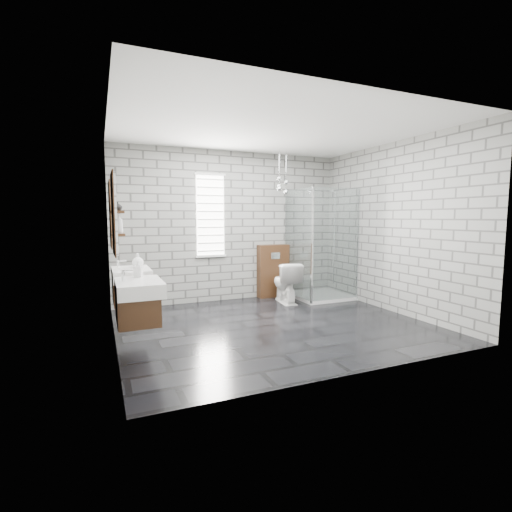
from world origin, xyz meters
TOP-DOWN VIEW (x-y plane):
  - floor at (0.00, 0.00)m, footprint 4.20×3.60m
  - ceiling at (0.00, 0.00)m, footprint 4.20×3.60m
  - wall_back at (0.00, 1.81)m, footprint 4.20×0.02m
  - wall_front at (0.00, -1.81)m, footprint 4.20×0.02m
  - wall_left at (-2.11, 0.00)m, footprint 0.02×3.60m
  - wall_right at (2.11, 0.00)m, footprint 0.02×3.60m
  - vanity_left at (-1.91, -0.55)m, footprint 0.47×0.70m
  - vanity_right at (-1.91, 0.45)m, footprint 0.47×0.70m
  - shelf_lower at (-2.03, -0.05)m, footprint 0.14×0.30m
  - shelf_upper at (-2.03, -0.05)m, footprint 0.14×0.30m
  - window at (-0.40, 1.78)m, footprint 0.56×0.05m
  - cistern_panel at (0.80, 1.70)m, footprint 0.60×0.20m
  - flush_plate at (0.80, 1.60)m, footprint 0.18×0.01m
  - shower_enclosure at (1.50, 1.18)m, footprint 1.00×1.00m
  - pendant_cluster at (0.80, 1.37)m, footprint 0.27×0.22m
  - toilet at (0.80, 1.18)m, footprint 0.49×0.75m
  - soap_bottle_a at (-1.84, -0.29)m, footprint 0.11×0.11m
  - soap_bottle_b at (-1.77, 0.54)m, footprint 0.19×0.19m
  - soap_bottle_c at (-2.02, -0.10)m, footprint 0.11×0.11m
  - vase at (-2.02, 0.01)m, footprint 0.12×0.12m

SIDE VIEW (x-z plane):
  - floor at x=0.00m, z-range -0.02..0.00m
  - toilet at x=0.80m, z-range 0.00..0.72m
  - cistern_panel at x=0.80m, z-range 0.00..1.00m
  - shower_enclosure at x=1.50m, z-range -0.51..1.52m
  - vanity_left at x=-1.91m, z-range -0.03..1.54m
  - vanity_right at x=-1.91m, z-range -0.03..1.54m
  - flush_plate at x=0.80m, z-range 0.74..0.86m
  - soap_bottle_a at x=-1.84m, z-range 0.85..1.04m
  - soap_bottle_b at x=-1.77m, z-range 0.85..1.04m
  - shelf_lower at x=-2.03m, z-range 1.31..1.33m
  - wall_back at x=0.00m, z-range 0.00..2.70m
  - wall_front at x=0.00m, z-range 0.00..2.70m
  - wall_left at x=-2.11m, z-range 0.00..2.70m
  - wall_right at x=2.11m, z-range 0.00..2.70m
  - soap_bottle_c at x=-2.02m, z-range 1.33..1.56m
  - window at x=-0.40m, z-range 0.81..2.29m
  - shelf_upper at x=-2.03m, z-range 1.57..1.59m
  - vase at x=-2.02m, z-range 1.59..1.70m
  - pendant_cluster at x=0.80m, z-range 1.70..2.48m
  - ceiling at x=0.00m, z-range 2.70..2.72m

